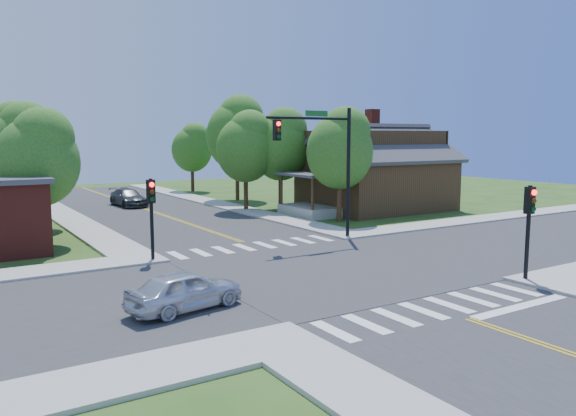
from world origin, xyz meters
TOP-DOWN VIEW (x-y plane):
  - ground at (0.00, 0.00)m, footprint 100.00×100.00m
  - road_ns at (0.00, 0.00)m, footprint 10.00×90.00m
  - road_ew at (0.00, 0.00)m, footprint 90.00×10.00m
  - intersection_patch at (0.00, 0.00)m, footprint 10.20×10.20m
  - sidewalk_ne at (15.82, 15.82)m, footprint 40.00×40.00m
  - crosswalk_north at (0.00, 6.20)m, footprint 8.85×2.00m
  - crosswalk_south at (0.00, -6.20)m, footprint 8.85×2.00m
  - centerline at (0.00, 0.00)m, footprint 0.30×90.00m
  - stop_bar at (2.50, -7.60)m, footprint 4.60×0.45m
  - signal_mast_ne at (3.91, 5.59)m, footprint 5.30×0.42m
  - signal_pole_se at (5.60, -5.62)m, footprint 0.34×0.42m
  - signal_pole_nw at (-5.60, 5.58)m, footprint 0.34×0.42m
  - house_ne at (15.11, 14.23)m, footprint 13.05×8.80m
  - tree_e_a at (9.08, 10.75)m, footprint 4.49×4.26m
  - tree_e_b at (9.09, 18.24)m, footprint 4.64×4.41m
  - tree_e_c at (9.13, 25.66)m, footprint 5.48×5.20m
  - tree_e_d at (8.90, 35.30)m, footprint 4.15×3.94m
  - tree_w_a at (-9.12, 12.46)m, footprint 4.21×4.00m
  - tree_w_b at (-8.89, 19.82)m, footprint 4.61×4.38m
  - tree_w_c at (-8.56, 28.29)m, footprint 4.88×4.64m
  - tree_house at (6.41, 18.94)m, footprint 4.51×4.28m
  - tree_bldg at (-8.24, 17.98)m, footprint 3.54×3.36m
  - car_silver at (-7.09, -1.94)m, footprint 3.03×4.48m
  - car_dgrey at (-0.54, 26.29)m, footprint 2.58×5.00m

SIDE VIEW (x-z plane):
  - ground at x=0.00m, z-range 0.00..0.00m
  - intersection_patch at x=0.00m, z-range -0.03..0.03m
  - stop_bar at x=2.50m, z-range -0.05..0.05m
  - road_ns at x=0.00m, z-range 0.00..0.04m
  - road_ew at x=0.00m, z-range 0.01..0.04m
  - crosswalk_north at x=0.00m, z-range 0.04..0.05m
  - crosswalk_south at x=0.00m, z-range 0.04..0.05m
  - centerline at x=0.00m, z-range 0.04..0.05m
  - sidewalk_ne at x=15.82m, z-range 0.00..0.14m
  - car_silver at x=-7.09m, z-range 0.00..1.33m
  - car_dgrey at x=-0.54m, z-range 0.00..1.37m
  - signal_pole_se at x=5.60m, z-range 0.76..4.56m
  - signal_pole_nw at x=-5.60m, z-range 0.76..4.56m
  - house_ne at x=15.11m, z-range -0.23..6.88m
  - tree_bldg at x=-8.24m, z-range 0.93..6.94m
  - tree_e_d at x=8.90m, z-range 1.09..8.15m
  - tree_w_a at x=-9.12m, z-range 1.11..8.27m
  - signal_mast_ne at x=3.91m, z-range 1.25..8.45m
  - tree_e_a at x=9.08m, z-range 1.18..8.81m
  - tree_house at x=6.41m, z-range 1.19..8.85m
  - tree_w_b at x=-8.89m, z-range 1.22..9.05m
  - tree_e_b at x=9.09m, z-range 1.22..9.11m
  - tree_w_c at x=-8.56m, z-range 1.29..9.59m
  - tree_e_c at x=9.13m, z-range 1.45..10.75m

